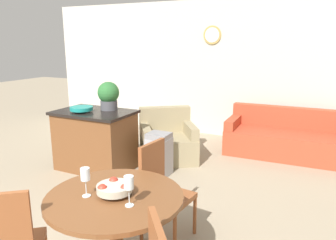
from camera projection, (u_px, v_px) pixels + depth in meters
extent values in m
cube|color=beige|center=(221.00, 70.00, 6.52)|extent=(8.00, 0.06, 2.70)
cylinder|color=tan|center=(212.00, 35.00, 6.40)|extent=(0.36, 0.02, 0.36)
cylinder|color=white|center=(212.00, 35.00, 6.39)|extent=(0.29, 0.01, 0.29)
cylinder|color=brown|center=(117.00, 240.00, 2.57)|extent=(0.11, 0.11, 0.69)
cylinder|color=brown|center=(115.00, 197.00, 2.48)|extent=(1.05, 1.05, 0.03)
cube|color=brown|center=(1.00, 229.00, 2.16)|extent=(0.33, 0.27, 0.51)
cylinder|color=brown|center=(195.00, 215.00, 3.29)|extent=(0.04, 0.04, 0.40)
cylinder|color=brown|center=(175.00, 234.00, 2.97)|extent=(0.04, 0.04, 0.40)
cylinder|color=brown|center=(163.00, 205.00, 3.49)|extent=(0.04, 0.04, 0.40)
cylinder|color=brown|center=(141.00, 222.00, 3.18)|extent=(0.04, 0.04, 0.40)
cube|color=brown|center=(168.00, 198.00, 3.18)|extent=(0.47, 0.47, 0.05)
cube|color=brown|center=(152.00, 167.00, 3.21)|extent=(0.08, 0.39, 0.51)
cylinder|color=#B7B29E|center=(115.00, 193.00, 2.48)|extent=(0.10, 0.10, 0.03)
cylinder|color=#B7B29E|center=(114.00, 188.00, 2.47)|extent=(0.27, 0.27, 0.05)
sphere|color=#B73323|center=(125.00, 189.00, 2.43)|extent=(0.08, 0.08, 0.08)
sphere|color=#B73323|center=(114.00, 182.00, 2.55)|extent=(0.08, 0.08, 0.08)
sphere|color=#B73323|center=(102.00, 189.00, 2.42)|extent=(0.08, 0.08, 0.08)
cylinder|color=silver|center=(87.00, 196.00, 2.46)|extent=(0.06, 0.06, 0.01)
cylinder|color=silver|center=(86.00, 188.00, 2.45)|extent=(0.01, 0.01, 0.12)
cylinder|color=silver|center=(85.00, 174.00, 2.42)|extent=(0.07, 0.07, 0.09)
cylinder|color=silver|center=(129.00, 205.00, 2.32)|extent=(0.06, 0.06, 0.01)
cylinder|color=silver|center=(129.00, 197.00, 2.30)|extent=(0.01, 0.01, 0.12)
cylinder|color=silver|center=(129.00, 182.00, 2.28)|extent=(0.07, 0.07, 0.09)
cube|color=brown|center=(96.00, 141.00, 4.95)|extent=(1.09, 0.71, 0.86)
cube|color=black|center=(94.00, 112.00, 4.84)|extent=(1.15, 0.77, 0.04)
cylinder|color=teal|center=(82.00, 111.00, 4.79)|extent=(0.12, 0.12, 0.02)
cylinder|color=teal|center=(81.00, 108.00, 4.78)|extent=(0.33, 0.33, 0.05)
cylinder|color=#4C4C51|center=(109.00, 105.00, 4.93)|extent=(0.25, 0.25, 0.14)
sphere|color=#2D6B33|center=(108.00, 93.00, 4.89)|extent=(0.32, 0.32, 0.32)
cube|color=#9E9EA3|center=(159.00, 156.00, 4.76)|extent=(0.33, 0.29, 0.55)
cube|color=gray|center=(159.00, 136.00, 4.68)|extent=(0.32, 0.28, 0.07)
cube|color=#B24228|center=(288.00, 144.00, 5.54)|extent=(2.06, 0.94, 0.42)
cube|color=#B24228|center=(291.00, 117.00, 5.75)|extent=(2.04, 0.25, 0.36)
cube|color=#B24228|center=(233.00, 133.00, 5.90)|extent=(0.18, 0.82, 0.58)
cube|color=#998966|center=(168.00, 148.00, 5.35)|extent=(1.16, 1.15, 0.40)
cube|color=#998966|center=(165.00, 119.00, 5.56)|extent=(0.79, 0.64, 0.43)
cube|color=#998966|center=(146.00, 144.00, 5.27)|extent=(0.54, 0.68, 0.59)
cube|color=#998966|center=(189.00, 141.00, 5.39)|extent=(0.54, 0.68, 0.59)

